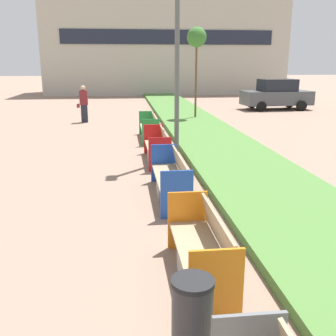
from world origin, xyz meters
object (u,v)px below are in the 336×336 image
(bench_blue_frame, at_px, (171,181))
(parked_car_distant, at_px, (277,95))
(bench_orange_frame, at_px, (202,255))
(litter_bin, at_px, (192,323))
(street_lamp_post, at_px, (177,26))
(bench_red_frame, at_px, (158,149))
(sapling_tree_far, at_px, (197,39))
(pedestrian_walking, at_px, (84,104))
(bench_green_frame, at_px, (150,130))

(bench_blue_frame, distance_m, parked_car_distant, 17.78)
(bench_orange_frame, distance_m, litter_bin, 1.59)
(litter_bin, xyz_separation_m, street_lamp_post, (1.01, 8.53, 3.39))
(bench_red_frame, height_order, litter_bin, bench_red_frame)
(bench_orange_frame, height_order, sapling_tree_far, sapling_tree_far)
(litter_bin, bearing_deg, sapling_tree_far, 79.49)
(bench_blue_frame, distance_m, litter_bin, 4.95)
(parked_car_distant, bearing_deg, street_lamp_post, -126.67)
(street_lamp_post, distance_m, sapling_tree_far, 8.13)
(bench_red_frame, bearing_deg, litter_bin, -92.83)
(litter_bin, xyz_separation_m, sapling_tree_far, (3.04, 16.41, 3.47))
(sapling_tree_far, bearing_deg, parked_car_distant, 35.16)
(bench_red_frame, bearing_deg, sapling_tree_far, 72.23)
(litter_bin, bearing_deg, parked_car_distant, 66.56)
(litter_bin, xyz_separation_m, pedestrian_walking, (-2.48, 16.41, 0.44))
(litter_bin, distance_m, pedestrian_walking, 16.60)
(bench_red_frame, xyz_separation_m, bench_green_frame, (0.00, 3.50, 0.00))
(bench_green_frame, height_order, litter_bin, bench_green_frame)
(bench_blue_frame, bearing_deg, bench_green_frame, 90.00)
(bench_orange_frame, height_order, parked_car_distant, parked_car_distant)
(bench_green_frame, bearing_deg, sapling_tree_far, 60.87)
(litter_bin, bearing_deg, bench_green_frame, 88.01)
(bench_orange_frame, xyz_separation_m, bench_blue_frame, (0.01, 3.40, 0.01))
(bench_green_frame, xyz_separation_m, street_lamp_post, (0.61, -3.14, 3.48))
(street_lamp_post, bearing_deg, parked_car_distant, 56.68)
(bench_blue_frame, xyz_separation_m, street_lamp_post, (0.61, 3.60, 3.48))
(litter_bin, bearing_deg, bench_orange_frame, 75.35)
(bench_blue_frame, bearing_deg, bench_orange_frame, -90.09)
(parked_car_distant, bearing_deg, bench_blue_frame, -121.92)
(street_lamp_post, bearing_deg, litter_bin, -96.78)
(litter_bin, height_order, pedestrian_walking, pedestrian_walking)
(sapling_tree_far, height_order, parked_car_distant, sapling_tree_far)
(sapling_tree_far, relative_size, parked_car_distant, 1.05)
(bench_blue_frame, bearing_deg, sapling_tree_far, 77.06)
(bench_blue_frame, height_order, bench_green_frame, same)
(pedestrian_walking, height_order, parked_car_distant, parked_car_distant)
(sapling_tree_far, distance_m, pedestrian_walking, 6.30)
(bench_orange_frame, distance_m, parked_car_distant, 20.83)
(bench_red_frame, xyz_separation_m, parked_car_distant, (8.50, 12.36, 0.54))
(pedestrian_walking, bearing_deg, parked_car_distant, 19.92)
(bench_blue_frame, relative_size, pedestrian_walking, 1.37)
(bench_red_frame, relative_size, bench_green_frame, 0.95)
(bench_blue_frame, bearing_deg, parked_car_distant, 61.43)
(pedestrian_walking, bearing_deg, street_lamp_post, -66.10)
(bench_green_frame, distance_m, sapling_tree_far, 6.49)
(bench_red_frame, xyz_separation_m, litter_bin, (-0.40, -8.17, 0.10))
(sapling_tree_far, height_order, pedestrian_walking, sapling_tree_far)
(sapling_tree_far, bearing_deg, street_lamp_post, -104.45)
(bench_green_frame, distance_m, litter_bin, 11.68)
(street_lamp_post, relative_size, pedestrian_walking, 3.91)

